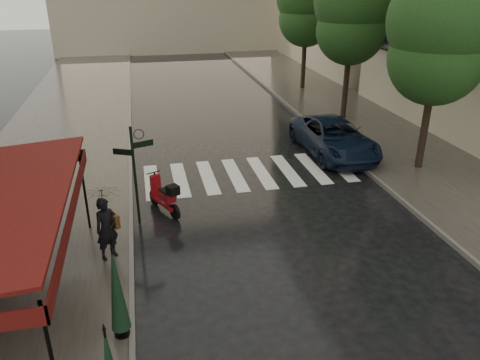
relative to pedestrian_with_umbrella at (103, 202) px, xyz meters
name	(u,v)px	position (x,y,z in m)	size (l,w,h in m)	color
ground	(189,273)	(2.00, -1.02, -1.77)	(120.00, 120.00, 0.00)	black
sidewalk_near	(64,136)	(-2.50, 10.98, -1.71)	(6.00, 60.00, 0.12)	#38332D
sidewalk_far	(356,117)	(12.25, 10.98, -1.71)	(5.50, 60.00, 0.12)	#38332D
curb_near	(130,132)	(0.55, 10.98, -1.70)	(0.12, 60.00, 0.16)	#595651
curb_far	(306,120)	(9.45, 10.98, -1.70)	(0.12, 60.00, 0.16)	#595651
crosswalk	(248,173)	(4.97, 4.98, -1.77)	(7.85, 3.20, 0.01)	silver
signpost	(134,168)	(0.80, 1.98, 0.06)	(1.17, 0.29, 3.10)	black
tree_near	(441,28)	(11.60, 3.98, 3.55)	(3.80, 3.80, 7.99)	black
tree_mid	(353,6)	(11.50, 10.98, 3.82)	(3.80, 3.80, 8.34)	black
tree_far	(307,1)	(11.70, 17.98, 3.68)	(3.80, 3.80, 8.16)	black
pedestrian_with_umbrella	(103,202)	(0.00, 0.00, 0.00)	(1.42, 1.42, 2.49)	black
scooter	(165,197)	(1.64, 2.47, -1.22)	(0.98, 1.67, 1.19)	black
parked_car	(334,137)	(9.00, 6.34, -1.05)	(2.40, 5.21, 1.45)	black
parasol_back	(117,289)	(0.35, -3.09, -0.49)	(0.40, 0.40, 2.17)	black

